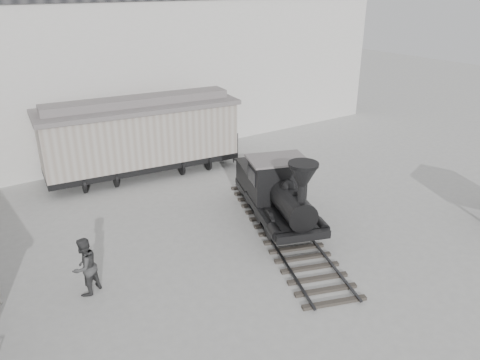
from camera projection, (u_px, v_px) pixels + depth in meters
ground at (306, 286)px, 14.75m from camera, size 90.00×90.00×0.00m
north_wall at (117, 52)px, 24.00m from camera, size 34.00×2.51×11.00m
locomotive at (279, 196)px, 18.09m from camera, size 5.08×9.55×3.32m
boxcar at (141, 135)px, 22.66m from camera, size 9.78×4.05×3.89m
visitor_b at (85, 267)px, 14.10m from camera, size 1.15×1.07×1.88m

